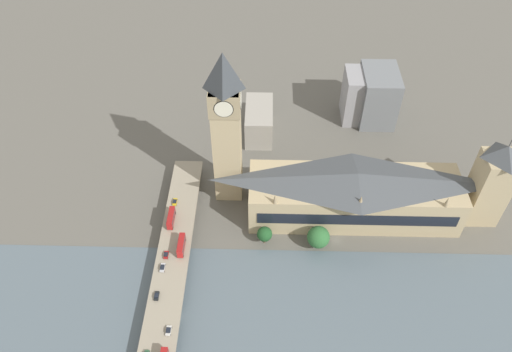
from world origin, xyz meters
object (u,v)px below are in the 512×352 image
Objects in this scene: car_southbound_lead at (168,331)px; car_southbound_tail at (175,202)px; victoria_tower at (491,183)px; car_northbound_mid at (157,296)px; car_southbound_extra at (166,255)px; road_bridge at (164,310)px; parliament_hall at (354,194)px; double_decker_bus_mid at (171,218)px; clock_tower at (226,126)px; double_decker_bus_lead at (181,245)px; car_northbound_lead at (162,268)px.

car_southbound_tail is at bearing 5.81° from car_southbound_lead.
car_northbound_mid is at bearing 109.82° from victoria_tower.
car_southbound_tail is 29.46m from car_southbound_extra.
road_bridge is 42.91× the size of car_southbound_extra.
car_northbound_mid is 0.98× the size of car_southbound_tail.
parliament_hall is 99.19m from car_southbound_lead.
car_southbound_tail reaches higher than car_southbound_extra.
car_southbound_lead is (-52.30, -6.38, -1.87)m from double_decker_bus_mid.
victoria_tower is 148.17m from road_bridge.
double_decker_bus_mid is 52.72m from car_southbound_lead.
clock_tower is at bearing 83.91° from victoria_tower.
car_southbound_lead is at bearing -173.05° from double_decker_bus_mid.
double_decker_bus_lead is at bearing 109.99° from parliament_hall.
car_northbound_mid is (-23.14, 6.85, -2.02)m from double_decker_bus_lead.
car_southbound_lead is (-64.77, 74.91, -5.79)m from parliament_hall.
road_bridge is 41.01× the size of car_northbound_mid.
double_decker_bus_lead is at bearing -0.07° from car_southbound_lead.
clock_tower is 86.22m from car_southbound_lead.
car_northbound_lead is at bearing 10.02° from road_bridge.
victoria_tower is 148.77m from car_southbound_lead.
double_decker_bus_lead is 24.21m from car_northbound_mid.
road_bridge is 16.20× the size of double_decker_bus_lead.
car_southbound_lead is at bearing -174.19° from car_southbound_tail.
car_northbound_mid is at bearing 179.36° from double_decker_bus_mid.
car_northbound_lead reaches higher than road_bridge.
double_decker_bus_lead is at bearing -58.65° from car_southbound_extra.
car_southbound_lead reaches higher than car_southbound_extra.
car_northbound_mid reaches higher than car_southbound_extra.
parliament_hall is 86.82m from car_southbound_extra.
double_decker_bus_mid is 2.48× the size of car_northbound_lead.
car_northbound_lead reaches higher than car_southbound_lead.
victoria_tower reaches higher than road_bridge.
car_northbound_mid is 1.02× the size of car_southbound_lead.
victoria_tower is 149.43m from car_northbound_mid.
victoria_tower is at bearing -96.09° from clock_tower.
parliament_hall reaches higher than road_bridge.
parliament_hall reaches higher than double_decker_bus_lead.
car_southbound_tail is (-1.52, 139.56, -14.48)m from victoria_tower.
clock_tower reaches higher than road_bridge.
parliament_hall is at bearing -65.39° from car_northbound_lead.
car_northbound_lead is (-37.31, 81.44, -5.78)m from parliament_hall.
victoria_tower reaches higher than car_northbound_lead.
car_northbound_mid is at bearing 25.29° from car_southbound_lead.
clock_tower is 64.99m from car_northbound_lead.
car_northbound_lead is 13.06m from car_northbound_mid.
victoria_tower reaches higher than car_southbound_extra.
clock_tower is at bearing -44.04° from double_decker_bus_mid.
car_southbound_tail is at bearing 90.63° from victoria_tower.
double_decker_bus_lead reaches higher than car_southbound_lead.
double_decker_bus_mid is 18.56m from car_southbound_extra.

